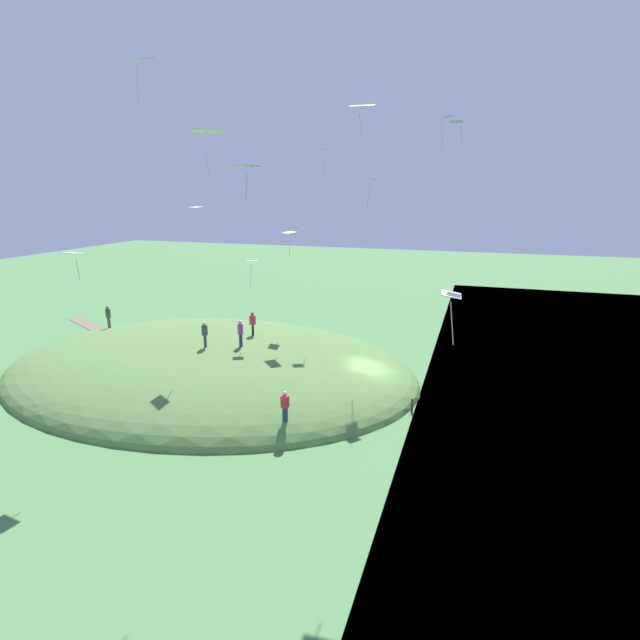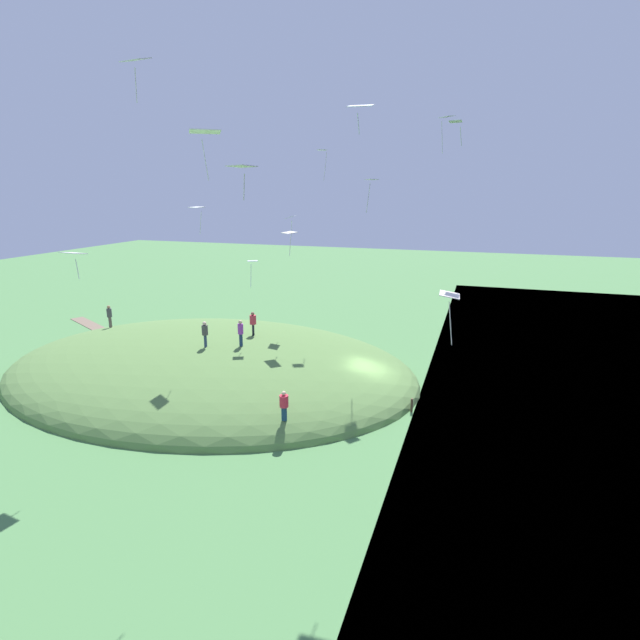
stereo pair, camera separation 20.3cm
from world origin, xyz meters
TOP-DOWN VIEW (x-y plane):
  - ground_plane at (0.00, 0.00)m, footprint 160.00×160.00m
  - grass_hill at (11.75, 0.20)m, footprint 29.89×22.23m
  - dirt_path at (27.78, -6.63)m, footprint 10.09×6.03m
  - person_with_child at (10.71, 2.09)m, footprint 0.46×0.46m
  - person_on_hilltop at (8.60, 1.14)m, footprint 0.42×0.42m
  - person_near_shore at (22.02, -2.05)m, footprint 0.44×0.44m
  - person_watching_kites at (8.96, -1.48)m, footprint 0.60×0.60m
  - person_walking_path at (2.81, 7.79)m, footprint 0.46×0.46m
  - kite_0 at (2.14, 12.81)m, footprint 1.23×1.10m
  - kite_1 at (10.45, 2.55)m, footprint 1.10×0.95m
  - kite_2 at (-1.20, 8.92)m, footprint 1.06×0.76m
  - kite_3 at (8.31, -0.36)m, footprint 0.81×0.72m
  - kite_4 at (-4.61, 4.77)m, footprint 0.62×0.81m
  - kite_5 at (6.34, 12.65)m, footprint 1.07×0.80m
  - kite_6 at (11.61, 11.34)m, footprint 1.16×0.89m
  - kite_7 at (6.17, -1.76)m, footprint 1.29×1.25m
  - kite_8 at (4.10, 11.87)m, footprint 1.41×1.32m
  - kite_9 at (0.63, -1.52)m, footprint 0.86×0.91m
  - kite_10 at (5.11, -5.68)m, footprint 0.82×0.77m
  - kite_11 at (-3.69, -0.92)m, footprint 0.97×0.97m
  - kite_12 at (7.32, -4.87)m, footprint 0.89×1.15m
  - kite_13 at (-5.10, 9.15)m, footprint 0.86×1.19m
  - mooring_post at (-2.99, 2.37)m, footprint 0.14×0.14m

SIDE VIEW (x-z plane):
  - ground_plane at x=0.00m, z-range 0.00..0.00m
  - grass_hill at x=11.75m, z-range -2.57..2.57m
  - dirt_path at x=27.78m, z-range 0.00..0.04m
  - mooring_post at x=-2.99m, z-range 0.00..0.83m
  - person_walking_path at x=2.81m, z-range 1.27..2.90m
  - person_near_shore at x=22.02m, z-range 2.04..3.87m
  - person_watching_kites at x=8.96m, z-range 2.71..4.43m
  - person_with_child at x=10.71m, z-range 2.75..4.49m
  - person_on_hilltop at x=8.60m, z-range 2.75..4.54m
  - kite_3 at x=8.31m, z-range 6.96..8.73m
  - kite_13 at x=-5.10m, z-range 7.28..9.49m
  - kite_6 at x=11.61m, z-range 9.11..10.37m
  - kite_7 at x=6.17m, z-range 8.97..10.58m
  - kite_12 at x=7.32m, z-range 9.87..11.39m
  - kite_1 at x=10.45m, z-range 10.67..12.30m
  - kite_9 at x=0.63m, z-range 12.00..14.03m
  - kite_0 at x=2.14m, z-range 12.74..13.95m
  - kite_8 at x=4.10m, z-range 13.72..15.56m
  - kite_10 at x=5.11m, z-range 14.03..16.16m
  - kite_4 at x=-4.61m, z-range 15.00..16.05m
  - kite_2 at x=-1.20m, z-range 15.18..16.32m
  - kite_11 at x=-3.69m, z-range 15.39..17.38m
  - kite_5 at x=6.34m, z-range 16.32..17.87m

